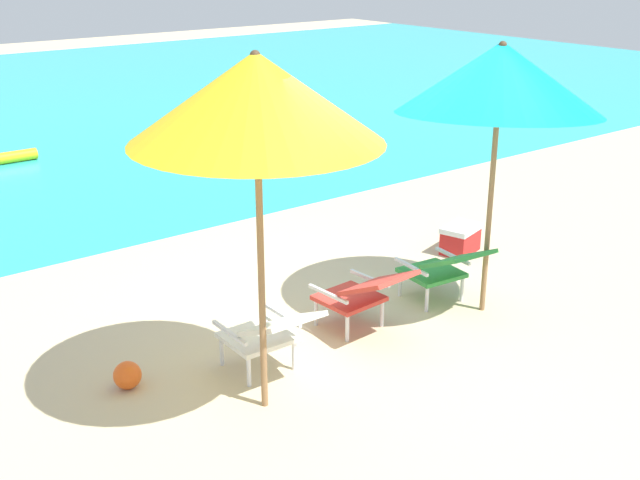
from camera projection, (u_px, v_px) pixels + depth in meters
name	position (u px, v px, depth m)	size (l,w,h in m)	color
ground_plane	(153.00, 219.00, 10.16)	(40.00, 40.00, 0.00)	#CCB78E
lounge_chair_left	(269.00, 331.00, 6.34)	(0.56, 0.88, 0.68)	silver
lounge_chair_center	(363.00, 292.00, 7.06)	(0.59, 0.91, 0.68)	red
lounge_chair_right	(444.00, 267.00, 7.60)	(0.62, 0.92, 0.68)	#338E3D
beach_umbrella_left	(256.00, 98.00, 5.25)	(2.38, 2.38, 2.67)	olive
beach_umbrella_right	(500.00, 78.00, 6.87)	(2.61, 2.61, 2.61)	olive
beach_ball	(127.00, 375.00, 6.27)	(0.22, 0.22, 0.22)	#EA5619
cooler_box	(460.00, 239.00, 9.01)	(0.54, 0.44, 0.32)	red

